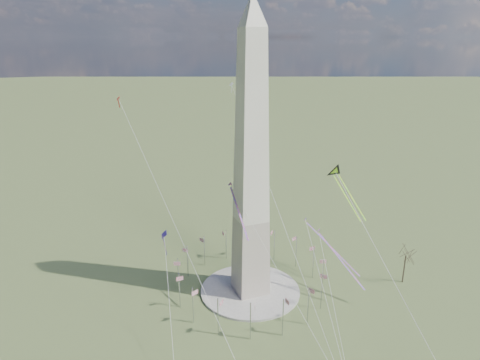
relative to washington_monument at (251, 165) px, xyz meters
name	(u,v)px	position (x,y,z in m)	size (l,w,h in m)	color
ground	(250,291)	(0.00, 0.00, -47.95)	(2000.00, 2000.00, 0.00)	#4B542A
plaza	(250,290)	(0.00, 0.00, -47.55)	(36.00, 36.00, 0.80)	#B6AEA6
washington_monument	(251,165)	(0.00, 0.00, 0.00)	(15.56, 15.56, 100.00)	#A89D8C
flagpole_ring	(250,274)	(0.00, 0.00, -40.68)	(54.40, 54.40, 13.00)	silver
tree_near	(406,254)	(56.11, -15.14, -35.89)	(9.67, 9.67, 16.92)	brown
kite_delta_black	(337,174)	(39.78, 9.08, -10.33)	(7.71, 20.67, 17.14)	black
kite_diamond_purple	(164,237)	(-28.40, 9.00, -25.18)	(2.05, 3.25, 10.10)	navy
kite_streamer_left	(323,239)	(24.15, -8.50, -27.13)	(12.14, 20.73, 15.72)	#E24523
kite_streamer_mid	(236,204)	(-5.55, -0.74, -12.63)	(2.23, 19.53, 13.40)	#E24523
kite_streamer_right	(334,250)	(29.24, -7.94, -33.02)	(7.99, 21.94, 15.51)	#E24523
kite_small_red	(118,100)	(-37.13, 34.34, 18.92)	(1.15, 1.84, 4.15)	red
kite_small_white	(231,85)	(11.73, 50.47, 20.48)	(1.14, 1.89, 4.53)	silver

